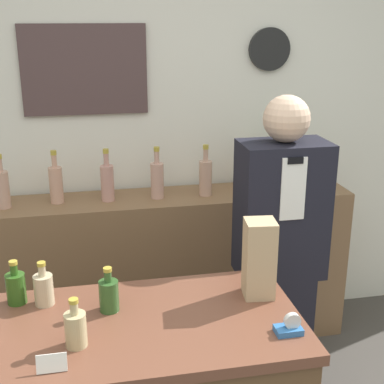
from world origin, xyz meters
name	(u,v)px	position (x,y,z in m)	size (l,w,h in m)	color
back_wall	(148,117)	(0.00, 2.00, 1.35)	(5.20, 0.09, 2.70)	silver
back_shelf	(177,269)	(0.12, 1.76, 0.47)	(2.04, 0.37, 0.94)	brown
shopkeeper	(278,262)	(0.50, 1.09, 0.80)	(0.40, 0.25, 1.60)	black
potted_plant	(290,165)	(0.78, 1.72, 1.09)	(0.22, 0.22, 0.30)	#B27047
paper_bag	(259,259)	(0.24, 0.61, 1.06)	(0.12, 0.12, 0.30)	tan
tape_dispenser	(290,327)	(0.26, 0.34, 0.94)	(0.09, 0.06, 0.07)	#2D66A8
price_card_right	(52,363)	(-0.51, 0.29, 0.94)	(0.09, 0.02, 0.06)	white
counter_bottle_2	(16,287)	(-0.65, 0.73, 0.98)	(0.07, 0.07, 0.17)	#2B551A
counter_bottle_3	(44,288)	(-0.55, 0.70, 0.98)	(0.07, 0.07, 0.17)	tan
counter_bottle_4	(76,328)	(-0.44, 0.41, 0.98)	(0.07, 0.07, 0.17)	tan
counter_bottle_5	(109,294)	(-0.32, 0.61, 0.98)	(0.07, 0.07, 0.17)	#2D5224
shelf_bottle_0	(2,188)	(-0.82, 1.74, 1.05)	(0.07, 0.07, 0.30)	tan
shelf_bottle_1	(56,183)	(-0.55, 1.77, 1.05)	(0.07, 0.07, 0.30)	tan
shelf_bottle_2	(107,181)	(-0.27, 1.75, 1.05)	(0.07, 0.07, 0.30)	tan
shelf_bottle_3	(157,179)	(0.01, 1.74, 1.05)	(0.07, 0.07, 0.30)	tan
shelf_bottle_4	(206,176)	(0.29, 1.74, 1.05)	(0.07, 0.07, 0.30)	tan
shelf_bottle_5	(251,172)	(0.56, 1.77, 1.05)	(0.07, 0.07, 0.30)	tan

